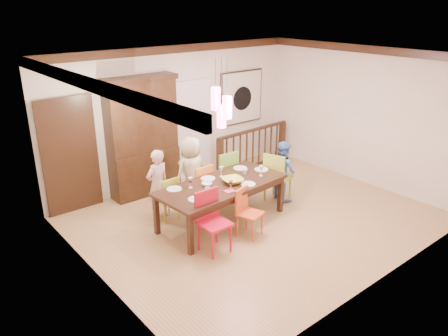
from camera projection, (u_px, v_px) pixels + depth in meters
floor at (256, 218)px, 8.02m from camera, size 6.00×6.00×0.00m
ceiling at (261, 56)px, 6.98m from camera, size 6.00×6.00×0.00m
wall_back at (177, 115)px, 9.30m from camera, size 6.00×0.00×6.00m
wall_left at (92, 187)px, 5.72m from camera, size 0.00×5.00×5.00m
wall_right at (361, 116)px, 9.27m from camera, size 0.00×5.00×5.00m
crown_molding at (261, 62)px, 7.00m from camera, size 6.00×5.00×0.16m
panel_door at (70, 158)px, 7.98m from camera, size 1.04×0.07×2.24m
white_doorway at (192, 131)px, 9.62m from camera, size 0.97×0.05×2.22m
painting at (242, 97)px, 10.28m from camera, size 1.25×0.06×1.25m
pendant_cluster at (221, 107)px, 7.12m from camera, size 0.27×0.21×1.14m
dining_table at (222, 188)px, 7.64m from camera, size 2.41×1.23×0.75m
chair_far_left at (166, 195)px, 7.85m from camera, size 0.39×0.39×0.83m
chair_far_mid at (199, 183)px, 8.24m from camera, size 0.42×0.42×0.89m
chair_far_right at (223, 171)px, 8.67m from camera, size 0.48×0.48×1.00m
chair_near_left at (215, 219)px, 6.78m from camera, size 0.45×0.45×0.99m
chair_near_mid at (250, 210)px, 7.26m from camera, size 0.47×0.47×0.83m
chair_end_right at (278, 173)px, 8.55m from camera, size 0.57×0.57×1.00m
china_hutch at (143, 137)px, 8.66m from camera, size 1.52×0.46×2.40m
balustrade at (253, 148)px, 10.26m from camera, size 2.20×0.18×0.96m
person_far_left at (158, 185)px, 7.81m from camera, size 0.52×0.38×1.31m
person_far_mid at (191, 172)px, 8.26m from camera, size 0.69×0.47×1.39m
person_end_right at (283, 170)px, 8.62m from camera, size 0.56×0.66×1.20m
serving_bowl at (233, 180)px, 7.63m from camera, size 0.43×0.43×0.09m
small_bowl at (207, 184)px, 7.51m from camera, size 0.23×0.23×0.06m
cup_left at (208, 190)px, 7.26m from camera, size 0.11×0.11×0.09m
cup_right at (245, 172)px, 8.03m from camera, size 0.11×0.11×0.09m
plate_far_left at (174, 189)px, 7.38m from camera, size 0.26×0.26×0.01m
plate_far_mid at (208, 178)px, 7.81m from camera, size 0.26×0.26×0.01m
plate_far_right at (240, 168)px, 8.29m from camera, size 0.26×0.26×0.01m
plate_near_left at (196, 199)px, 6.99m from camera, size 0.26×0.26×0.01m
plate_near_mid at (248, 184)px, 7.57m from camera, size 0.26×0.26×0.01m
plate_end_right at (261, 170)px, 8.22m from camera, size 0.26×0.26×0.01m
wine_glass_a at (190, 183)px, 7.41m from camera, size 0.08×0.08×0.19m
wine_glass_b at (221, 172)px, 7.88m from camera, size 0.08×0.08×0.19m
wine_glass_c at (231, 184)px, 7.34m from camera, size 0.08×0.08×0.19m
wine_glass_d at (261, 171)px, 7.92m from camera, size 0.08×0.08×0.19m
napkin at (230, 191)px, 7.29m from camera, size 0.18×0.14×0.01m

